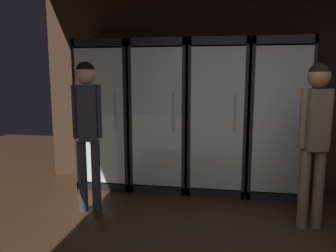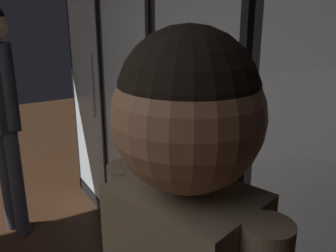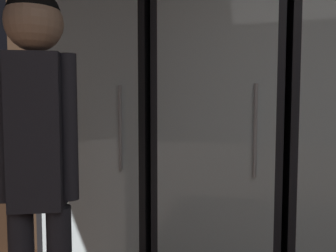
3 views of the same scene
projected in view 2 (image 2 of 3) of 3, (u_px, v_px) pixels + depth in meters
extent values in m
cube|color=black|center=(148.00, 86.00, 3.36)|extent=(0.73, 0.04, 2.02)
cube|color=black|center=(104.00, 82.00, 3.51)|extent=(0.04, 0.59, 2.02)
cube|color=black|center=(137.00, 97.00, 2.94)|extent=(0.04, 0.59, 2.02)
cube|color=black|center=(123.00, 190.00, 3.52)|extent=(0.73, 0.59, 0.10)
cube|color=white|center=(145.00, 86.00, 3.34)|extent=(0.65, 0.02, 1.78)
cube|color=silver|center=(87.00, 93.00, 3.09)|extent=(0.65, 0.02, 1.78)
cylinder|color=#B2B2B7|center=(92.00, 86.00, 2.87)|extent=(0.02, 0.02, 0.50)
cube|color=silver|center=(123.00, 184.00, 3.50)|extent=(0.63, 0.51, 0.02)
cylinder|color=#336B38|center=(114.00, 163.00, 3.67)|extent=(0.08, 0.08, 0.20)
cylinder|color=#336B38|center=(113.00, 150.00, 3.63)|extent=(0.02, 0.02, 0.09)
cylinder|color=#B2332D|center=(114.00, 166.00, 3.68)|extent=(0.08, 0.08, 0.06)
cylinder|color=gray|center=(117.00, 170.00, 3.52)|extent=(0.06, 0.06, 0.20)
cylinder|color=gray|center=(117.00, 157.00, 3.48)|extent=(0.03, 0.03, 0.07)
cylinder|color=beige|center=(117.00, 171.00, 3.53)|extent=(0.07, 0.07, 0.06)
cylinder|color=black|center=(124.00, 176.00, 3.40)|extent=(0.06, 0.06, 0.21)
cylinder|color=black|center=(124.00, 160.00, 3.35)|extent=(0.02, 0.02, 0.10)
cylinder|color=tan|center=(124.00, 178.00, 3.41)|extent=(0.07, 0.07, 0.08)
cylinder|color=#194723|center=(131.00, 184.00, 3.26)|extent=(0.07, 0.07, 0.20)
cylinder|color=#194723|center=(131.00, 168.00, 3.21)|extent=(0.02, 0.02, 0.10)
cylinder|color=beige|center=(131.00, 184.00, 3.26)|extent=(0.07, 0.07, 0.08)
cube|color=silver|center=(120.00, 123.00, 3.32)|extent=(0.63, 0.51, 0.02)
cylinder|color=brown|center=(111.00, 106.00, 3.46)|extent=(0.06, 0.06, 0.18)
cylinder|color=brown|center=(110.00, 93.00, 3.42)|extent=(0.02, 0.02, 0.07)
cylinder|color=beige|center=(111.00, 109.00, 3.47)|extent=(0.07, 0.07, 0.05)
cylinder|color=gray|center=(125.00, 110.00, 3.31)|extent=(0.07, 0.07, 0.20)
cylinder|color=gray|center=(124.00, 95.00, 3.27)|extent=(0.03, 0.03, 0.06)
cylinder|color=white|center=(125.00, 109.00, 3.31)|extent=(0.07, 0.07, 0.07)
cylinder|color=#9EAD99|center=(131.00, 116.00, 3.12)|extent=(0.06, 0.06, 0.21)
cylinder|color=#9EAD99|center=(131.00, 100.00, 3.08)|extent=(0.02, 0.02, 0.06)
cylinder|color=#B2332D|center=(131.00, 119.00, 3.13)|extent=(0.06, 0.06, 0.07)
cube|color=silver|center=(118.00, 55.00, 3.14)|extent=(0.63, 0.51, 0.02)
cylinder|color=gray|center=(112.00, 39.00, 3.30)|extent=(0.07, 0.07, 0.21)
cylinder|color=gray|center=(111.00, 23.00, 3.26)|extent=(0.03, 0.03, 0.07)
cylinder|color=#2D2D33|center=(112.00, 41.00, 3.30)|extent=(0.08, 0.08, 0.06)
cylinder|color=#336B38|center=(117.00, 40.00, 3.09)|extent=(0.07, 0.07, 0.22)
cylinder|color=#336B38|center=(116.00, 22.00, 3.05)|extent=(0.02, 0.02, 0.07)
cylinder|color=#2D2D33|center=(117.00, 44.00, 3.10)|extent=(0.07, 0.07, 0.06)
cylinder|color=gray|center=(131.00, 43.00, 2.94)|extent=(0.08, 0.08, 0.20)
cylinder|color=gray|center=(130.00, 24.00, 2.90)|extent=(0.03, 0.03, 0.09)
cylinder|color=tan|center=(131.00, 44.00, 2.95)|extent=(0.08, 0.08, 0.07)
cube|color=black|center=(196.00, 105.00, 2.73)|extent=(0.73, 0.04, 2.02)
cube|color=black|center=(141.00, 99.00, 2.88)|extent=(0.04, 0.59, 2.02)
cube|color=black|center=(191.00, 123.00, 2.32)|extent=(0.04, 0.59, 2.02)
cube|color=black|center=(164.00, 231.00, 2.89)|extent=(0.73, 0.59, 0.10)
cube|color=white|center=(193.00, 105.00, 2.72)|extent=(0.65, 0.02, 1.78)
cube|color=silver|center=(125.00, 116.00, 2.46)|extent=(0.65, 0.02, 1.78)
cylinder|color=#B2B2B7|center=(136.00, 109.00, 2.24)|extent=(0.02, 0.02, 0.50)
cube|color=silver|center=(164.00, 223.00, 2.87)|extent=(0.63, 0.51, 0.02)
cylinder|color=brown|center=(153.00, 202.00, 2.96)|extent=(0.07, 0.07, 0.20)
cylinder|color=brown|center=(153.00, 187.00, 2.92)|extent=(0.02, 0.02, 0.06)
cylinder|color=tan|center=(153.00, 202.00, 2.96)|extent=(0.08, 0.08, 0.07)
cylinder|color=gray|center=(175.00, 222.00, 2.71)|extent=(0.07, 0.07, 0.19)
cylinder|color=gray|center=(175.00, 206.00, 2.67)|extent=(0.03, 0.03, 0.07)
cylinder|color=white|center=(175.00, 222.00, 2.71)|extent=(0.07, 0.07, 0.05)
cube|color=silver|center=(163.00, 170.00, 2.74)|extent=(0.63, 0.51, 0.02)
cylinder|color=#194723|center=(154.00, 145.00, 2.92)|extent=(0.08, 0.08, 0.19)
cylinder|color=#194723|center=(154.00, 128.00, 2.87)|extent=(0.03, 0.03, 0.09)
cylinder|color=tan|center=(154.00, 145.00, 2.92)|extent=(0.08, 0.08, 0.06)
cylinder|color=#336B38|center=(158.00, 151.00, 2.76)|extent=(0.07, 0.07, 0.22)
cylinder|color=#336B38|center=(158.00, 133.00, 2.72)|extent=(0.02, 0.02, 0.07)
cylinder|color=#2D2D33|center=(158.00, 151.00, 2.76)|extent=(0.08, 0.08, 0.06)
cylinder|color=brown|center=(173.00, 158.00, 2.65)|extent=(0.08, 0.08, 0.21)
cylinder|color=brown|center=(173.00, 140.00, 2.61)|extent=(0.03, 0.03, 0.07)
cylinder|color=beige|center=(173.00, 158.00, 2.65)|extent=(0.08, 0.08, 0.08)
cylinder|color=gray|center=(176.00, 168.00, 2.49)|extent=(0.07, 0.07, 0.20)
cylinder|color=gray|center=(176.00, 148.00, 2.45)|extent=(0.02, 0.02, 0.09)
cylinder|color=beige|center=(176.00, 170.00, 2.49)|extent=(0.08, 0.08, 0.07)
cube|color=silver|center=(163.00, 111.00, 2.60)|extent=(0.63, 0.51, 0.02)
cylinder|color=#336B38|center=(150.00, 91.00, 2.74)|extent=(0.07, 0.07, 0.18)
cylinder|color=#336B38|center=(149.00, 74.00, 2.70)|extent=(0.02, 0.02, 0.07)
cylinder|color=#2D2D33|center=(150.00, 94.00, 2.74)|extent=(0.08, 0.08, 0.05)
cylinder|color=#9EAD99|center=(164.00, 95.00, 2.57)|extent=(0.07, 0.07, 0.20)
cylinder|color=#9EAD99|center=(164.00, 74.00, 2.52)|extent=(0.02, 0.02, 0.08)
cylinder|color=beige|center=(164.00, 94.00, 2.56)|extent=(0.07, 0.07, 0.06)
cylinder|color=brown|center=(186.00, 100.00, 2.41)|extent=(0.07, 0.07, 0.22)
cylinder|color=brown|center=(186.00, 77.00, 2.36)|extent=(0.03, 0.03, 0.08)
cylinder|color=tan|center=(186.00, 103.00, 2.41)|extent=(0.08, 0.08, 0.07)
cube|color=silver|center=(163.00, 45.00, 2.46)|extent=(0.63, 0.51, 0.02)
cylinder|color=#336B38|center=(143.00, 24.00, 2.57)|extent=(0.06, 0.06, 0.23)
cylinder|color=#336B38|center=(142.00, 2.00, 2.53)|extent=(0.02, 0.02, 0.06)
cylinder|color=beige|center=(143.00, 26.00, 2.57)|extent=(0.06, 0.06, 0.08)
cylinder|color=#9EAD99|center=(157.00, 29.00, 2.40)|extent=(0.08, 0.08, 0.19)
cylinder|color=#9EAD99|center=(157.00, 7.00, 2.36)|extent=(0.03, 0.03, 0.09)
cylinder|color=beige|center=(157.00, 30.00, 2.41)|extent=(0.08, 0.08, 0.06)
cylinder|color=brown|center=(185.00, 27.00, 2.27)|extent=(0.08, 0.08, 0.23)
cylinder|color=brown|center=(185.00, 1.00, 2.22)|extent=(0.03, 0.03, 0.07)
cylinder|color=tan|center=(185.00, 30.00, 2.28)|extent=(0.08, 0.08, 0.08)
cube|color=black|center=(274.00, 135.00, 2.10)|extent=(0.73, 0.04, 2.02)
cube|color=black|center=(198.00, 126.00, 2.25)|extent=(0.04, 0.59, 2.02)
cube|color=black|center=(286.00, 167.00, 1.69)|extent=(0.04, 0.59, 2.02)
cube|color=white|center=(270.00, 136.00, 2.09)|extent=(0.65, 0.02, 1.78)
cube|color=silver|center=(190.00, 154.00, 1.83)|extent=(0.65, 0.02, 1.78)
cylinder|color=#B2B2B7|center=(214.00, 150.00, 1.61)|extent=(0.02, 0.02, 0.50)
cylinder|color=#9EAD99|center=(210.00, 248.00, 2.39)|extent=(0.08, 0.08, 0.21)
cylinder|color=#9EAD99|center=(211.00, 227.00, 2.34)|extent=(0.03, 0.03, 0.10)
cylinder|color=white|center=(210.00, 250.00, 2.39)|extent=(0.08, 0.08, 0.05)
cylinder|color=black|center=(224.00, 244.00, 2.15)|extent=(0.02, 0.02, 0.10)
cube|color=silver|center=(231.00, 219.00, 2.11)|extent=(0.63, 0.51, 0.02)
cylinder|color=#336B38|center=(212.00, 184.00, 2.30)|extent=(0.07, 0.07, 0.19)
cylinder|color=#336B38|center=(213.00, 164.00, 2.26)|extent=(0.02, 0.02, 0.07)
cylinder|color=beige|center=(212.00, 187.00, 2.31)|extent=(0.07, 0.07, 0.07)
cylinder|color=black|center=(222.00, 194.00, 2.14)|extent=(0.08, 0.08, 0.22)
cylinder|color=black|center=(223.00, 169.00, 2.09)|extent=(0.03, 0.03, 0.09)
cylinder|color=beige|center=(222.00, 199.00, 2.15)|extent=(0.08, 0.08, 0.06)
cylinder|color=brown|center=(235.00, 208.00, 2.00)|extent=(0.07, 0.07, 0.21)
cylinder|color=brown|center=(236.00, 183.00, 1.95)|extent=(0.02, 0.02, 0.08)
cylinder|color=beige|center=(234.00, 213.00, 2.01)|extent=(0.07, 0.07, 0.06)
cylinder|color=#9EAD99|center=(264.00, 224.00, 1.88)|extent=(0.08, 0.08, 0.18)
cylinder|color=#9EAD99|center=(266.00, 201.00, 1.84)|extent=(0.03, 0.03, 0.08)
cylinder|color=#2D2D33|center=(264.00, 226.00, 1.89)|extent=(0.08, 0.08, 0.05)
cube|color=silver|center=(235.00, 144.00, 1.97)|extent=(0.63, 0.51, 0.02)
cylinder|color=#336B38|center=(208.00, 115.00, 2.12)|extent=(0.07, 0.07, 0.19)
cylinder|color=#336B38|center=(208.00, 92.00, 2.08)|extent=(0.02, 0.02, 0.07)
cylinder|color=tan|center=(208.00, 114.00, 2.12)|extent=(0.07, 0.07, 0.07)
cylinder|color=brown|center=(220.00, 122.00, 1.99)|extent=(0.07, 0.07, 0.20)
cylinder|color=brown|center=(221.00, 98.00, 1.95)|extent=(0.03, 0.03, 0.07)
cylinder|color=#2D2D33|center=(220.00, 125.00, 1.99)|extent=(0.08, 0.08, 0.08)
cylinder|color=brown|center=(251.00, 126.00, 1.89)|extent=(0.07, 0.07, 0.21)
cylinder|color=brown|center=(253.00, 100.00, 1.85)|extent=(0.02, 0.02, 0.06)
cylinder|color=white|center=(251.00, 130.00, 1.90)|extent=(0.07, 0.07, 0.06)
cylinder|color=#9EAD99|center=(264.00, 141.00, 1.74)|extent=(0.08, 0.08, 0.18)
cylinder|color=#9EAD99|center=(266.00, 115.00, 1.71)|extent=(0.03, 0.03, 0.06)
cylinder|color=beige|center=(264.00, 139.00, 1.74)|extent=(0.08, 0.08, 0.06)
cube|color=silver|center=(240.00, 59.00, 1.84)|extent=(0.63, 0.51, 0.02)
cylinder|color=#336B38|center=(217.00, 34.00, 1.92)|extent=(0.07, 0.07, 0.21)
cylinder|color=#336B38|center=(218.00, 4.00, 1.87)|extent=(0.03, 0.03, 0.08)
cylinder|color=#B2332D|center=(217.00, 35.00, 1.92)|extent=(0.08, 0.08, 0.05)
cylinder|color=#9EAD99|center=(272.00, 36.00, 1.68)|extent=(0.06, 0.06, 0.23)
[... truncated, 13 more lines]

